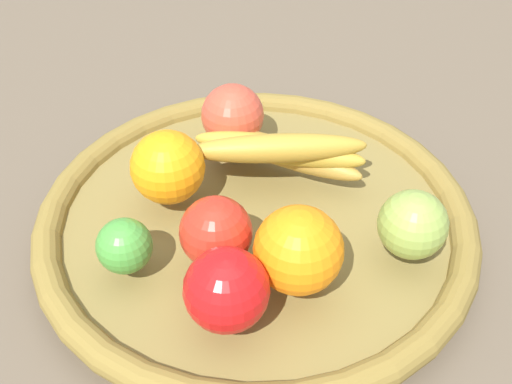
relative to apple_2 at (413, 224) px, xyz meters
name	(u,v)px	position (x,y,z in m)	size (l,w,h in m)	color
ground_plane	(256,235)	(-0.14, -0.07, -0.07)	(2.40, 2.40, 0.00)	brown
basket	(256,221)	(-0.14, -0.07, -0.05)	(0.45, 0.45, 0.04)	olive
apple_2	(413,224)	(0.00, 0.00, 0.00)	(0.06, 0.06, 0.06)	#85A144
banana_bunch	(280,150)	(-0.16, -0.01, 0.00)	(0.18, 0.16, 0.06)	#AA8535
orange_1	(168,167)	(-0.21, -0.12, 0.01)	(0.07, 0.07, 0.07)	orange
apple_1	(216,232)	(-0.11, -0.14, 0.00)	(0.07, 0.07, 0.07)	red
apple_0	(226,290)	(-0.05, -0.18, 0.00)	(0.07, 0.07, 0.07)	red
orange_0	(298,250)	(-0.04, -0.10, 0.01)	(0.08, 0.08, 0.08)	orange
lime_0	(124,246)	(-0.16, -0.21, -0.01)	(0.05, 0.05, 0.05)	#449236
apple_3	(233,115)	(-0.24, -0.01, 0.00)	(0.07, 0.07, 0.07)	#C74630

